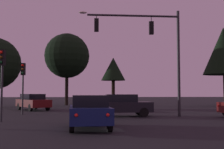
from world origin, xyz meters
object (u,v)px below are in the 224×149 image
object	(u,v)px
car_crossing_right	(123,105)
car_far_lane	(33,102)
traffic_signal_mast_arm	(151,41)
car_nearside_lane	(89,111)
tree_center_horizon	(224,51)
traffic_light_corner_right	(2,70)
tree_right_cluster	(67,56)
tree_behind_sign	(113,70)
traffic_light_corner_left	(23,78)

from	to	relation	value
car_crossing_right	car_far_lane	size ratio (longest dim) A/B	0.84
traffic_signal_mast_arm	car_nearside_lane	world-z (taller)	traffic_signal_mast_arm
car_far_lane	car_nearside_lane	bearing A→B (deg)	-70.54
car_far_lane	tree_center_horizon	distance (m)	23.44
traffic_signal_mast_arm	car_far_lane	size ratio (longest dim) A/B	1.55
traffic_light_corner_right	tree_center_horizon	bearing A→B (deg)	38.84
traffic_signal_mast_arm	tree_right_cluster	bearing A→B (deg)	110.11
car_crossing_right	tree_behind_sign	bearing A→B (deg)	87.32
traffic_light_corner_right	car_crossing_right	world-z (taller)	traffic_light_corner_right
traffic_signal_mast_arm	car_crossing_right	xyz separation A→B (m)	(-1.92, 0.43, -4.38)
car_crossing_right	car_far_lane	xyz separation A→B (m)	(-7.51, 7.90, 0.00)
traffic_signal_mast_arm	car_far_lane	xyz separation A→B (m)	(-9.43, 8.33, -4.37)
traffic_light_corner_right	tree_behind_sign	size ratio (longest dim) A/B	0.69
tree_center_horizon	tree_right_cluster	bearing A→B (deg)	166.31
tree_behind_sign	traffic_light_corner_right	bearing A→B (deg)	-113.77
car_crossing_right	tree_behind_sign	xyz separation A→B (m)	(0.69, 14.83, 3.64)
traffic_light_corner_right	tree_behind_sign	distance (m)	19.76
tree_behind_sign	tree_center_horizon	bearing A→B (deg)	-2.94
traffic_light_corner_right	car_nearside_lane	xyz separation A→B (m)	(4.90, -3.49, -2.11)
traffic_light_corner_right	traffic_light_corner_left	bearing A→B (deg)	90.04
car_crossing_right	tree_behind_sign	distance (m)	15.28
car_far_lane	tree_right_cluster	bearing A→B (deg)	77.81
car_nearside_lane	car_crossing_right	size ratio (longest dim) A/B	1.02
tree_right_cluster	traffic_light_corner_right	bearing A→B (deg)	-95.46
traffic_signal_mast_arm	tree_center_horizon	size ratio (longest dim) A/B	0.76
traffic_light_corner_left	traffic_light_corner_right	bearing A→B (deg)	-89.96
car_nearside_lane	tree_right_cluster	distance (m)	26.34
traffic_signal_mast_arm	car_nearside_lane	xyz separation A→B (m)	(-4.27, -6.27, -4.38)
tree_behind_sign	tree_center_horizon	xyz separation A→B (m)	(13.59, -0.70, 2.33)
traffic_signal_mast_arm	car_far_lane	world-z (taller)	traffic_signal_mast_arm
car_far_lane	traffic_light_corner_left	bearing A→B (deg)	-87.42
traffic_light_corner_right	car_crossing_right	size ratio (longest dim) A/B	1.02
car_far_lane	tree_behind_sign	world-z (taller)	tree_behind_sign
car_nearside_lane	car_crossing_right	distance (m)	7.10
car_far_lane	car_crossing_right	bearing A→B (deg)	-46.46
traffic_signal_mast_arm	traffic_light_corner_left	xyz separation A→B (m)	(-9.17, 2.66, -2.42)
car_crossing_right	tree_right_cluster	world-z (taller)	tree_right_cluster
tree_behind_sign	tree_right_cluster	bearing A→B (deg)	145.34
traffic_signal_mast_arm	tree_center_horizon	distance (m)	19.16
traffic_signal_mast_arm	traffic_light_corner_left	size ratio (longest dim) A/B	1.91
car_crossing_right	tree_right_cluster	bearing A→B (deg)	105.25
traffic_signal_mast_arm	traffic_light_corner_right	distance (m)	9.85
car_nearside_lane	tree_center_horizon	xyz separation A→B (m)	(16.63, 20.83, 5.98)
tree_right_cluster	traffic_signal_mast_arm	bearing A→B (deg)	-69.89
car_crossing_right	tree_right_cluster	distance (m)	20.38
traffic_light_corner_left	car_crossing_right	world-z (taller)	traffic_light_corner_left
traffic_light_corner_right	tree_behind_sign	world-z (taller)	tree_behind_sign
traffic_signal_mast_arm	traffic_light_corner_right	xyz separation A→B (m)	(-9.17, -2.78, -2.27)
car_nearside_lane	car_crossing_right	bearing A→B (deg)	70.66
car_far_lane	tree_behind_sign	xyz separation A→B (m)	(8.20, 6.93, 3.64)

